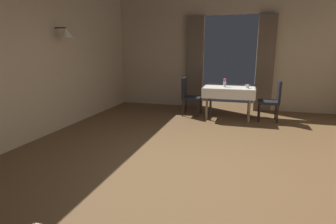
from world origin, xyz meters
TOP-DOWN VIEW (x-y plane):
  - ground at (0.00, 0.00)m, footprint 10.08×10.08m
  - wall_left at (-3.20, 0.00)m, footprint 0.49×8.40m
  - wall_back at (0.00, 4.18)m, footprint 6.40×0.27m
  - dining_table_mid at (0.10, 3.07)m, footprint 1.18×0.96m
  - chair_mid_right at (1.08, 3.01)m, footprint 0.44×0.44m
  - chair_mid_left at (-0.87, 3.07)m, footprint 0.44×0.44m
  - flower_vase_mid at (0.00, 2.96)m, footprint 0.07×0.07m
  - glass_mid_b at (0.51, 2.91)m, footprint 0.08×0.08m
  - glass_mid_c at (-0.04, 3.38)m, footprint 0.08×0.08m

SIDE VIEW (x-z plane):
  - ground at x=0.00m, z-range 0.00..0.00m
  - chair_mid_right at x=1.08m, z-range 0.05..0.98m
  - chair_mid_left at x=-0.87m, z-range 0.05..0.98m
  - dining_table_mid at x=0.10m, z-range 0.28..1.03m
  - glass_mid_b at x=0.51m, z-range 0.75..0.83m
  - glass_mid_c at x=-0.04m, z-range 0.75..0.84m
  - flower_vase_mid at x=0.00m, z-range 0.76..0.96m
  - wall_left at x=-3.20m, z-range 0.00..3.00m
  - wall_back at x=0.00m, z-range 0.01..3.01m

